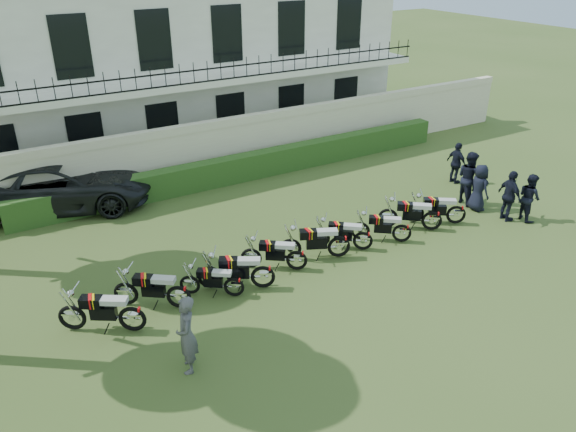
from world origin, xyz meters
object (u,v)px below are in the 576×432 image
at_px(officer_1, 529,197).
at_px(officer_5, 456,163).
at_px(motorcycle_2, 234,283).
at_px(officer_3, 479,188).
at_px(motorcycle_4, 297,256).
at_px(officer_4, 469,178).
at_px(motorcycle_6, 363,236).
at_px(suv, 59,185).
at_px(motorcycle_7, 402,229).
at_px(inspector, 187,335).
at_px(motorcycle_3, 263,272).
at_px(motorcycle_1, 178,292).
at_px(motorcycle_9, 457,210).
at_px(officer_2, 510,196).
at_px(motorcycle_5, 339,242).
at_px(motorcycle_8, 432,216).
at_px(motorcycle_0, 132,313).

xyz_separation_m(officer_1, officer_5, (0.29, 3.52, -0.01)).
bearing_deg(motorcycle_2, officer_3, -50.51).
height_order(motorcycle_4, officer_1, officer_1).
xyz_separation_m(motorcycle_4, officer_4, (7.60, 0.83, 0.48)).
relative_size(officer_3, officer_5, 1.03).
relative_size(motorcycle_6, suv, 0.24).
relative_size(motorcycle_6, motorcycle_7, 0.99).
bearing_deg(inspector, officer_3, 121.87).
bearing_deg(motorcycle_3, motorcycle_6, -55.30).
bearing_deg(officer_4, inspector, 112.92).
distance_m(motorcycle_1, officer_1, 11.91).
height_order(motorcycle_3, officer_5, officer_5).
bearing_deg(motorcycle_9, motorcycle_6, 122.29).
xyz_separation_m(motorcycle_3, inspector, (-2.89, -1.96, 0.39)).
relative_size(officer_1, officer_3, 0.98).
bearing_deg(officer_3, motorcycle_2, 100.65).
bearing_deg(officer_5, suv, 69.06).
xyz_separation_m(motorcycle_1, motorcycle_7, (7.18, -0.20, -0.04)).
bearing_deg(officer_5, officer_3, 153.00).
xyz_separation_m(motorcycle_6, officer_2, (5.40, -0.81, 0.40)).
height_order(inspector, officer_5, inspector).
xyz_separation_m(motorcycle_3, motorcycle_5, (2.70, 0.31, 0.01)).
relative_size(motorcycle_5, officer_5, 1.22).
bearing_deg(motorcycle_8, suv, 90.85).
bearing_deg(officer_1, motorcycle_4, 97.17).
bearing_deg(motorcycle_3, inspector, 154.29).
distance_m(motorcycle_1, motorcycle_3, 2.29).
xyz_separation_m(inspector, officer_2, (11.87, 1.45, -0.04)).
distance_m(motorcycle_8, officer_2, 2.82).
xyz_separation_m(motorcycle_0, officer_1, (13.14, -0.76, 0.28)).
bearing_deg(motorcycle_6, motorcycle_7, -59.56).
distance_m(motorcycle_0, officer_2, 12.54).
xyz_separation_m(motorcycle_2, suv, (-2.77, 8.07, 0.43)).
xyz_separation_m(motorcycle_4, inspector, (-4.15, -2.28, 0.44)).
xyz_separation_m(motorcycle_0, motorcycle_6, (7.12, 0.35, -0.06)).
relative_size(motorcycle_8, officer_5, 1.02).
bearing_deg(officer_3, motorcycle_8, 106.10).
bearing_deg(motorcycle_1, motorcycle_6, -53.04).
bearing_deg(motorcycle_1, inspector, -158.72).
distance_m(motorcycle_3, motorcycle_8, 6.27).
xyz_separation_m(motorcycle_3, suv, (-3.62, 8.10, 0.34)).
xyz_separation_m(motorcycle_0, officer_3, (12.30, 0.62, 0.29)).
height_order(motorcycle_0, motorcycle_8, motorcycle_0).
height_order(motorcycle_9, officer_2, officer_2).
relative_size(motorcycle_3, motorcycle_6, 1.22).
xyz_separation_m(motorcycle_1, officer_5, (12.14, 2.43, 0.30)).
distance_m(motorcycle_0, motorcycle_9, 10.84).
height_order(motorcycle_9, inspector, inspector).
distance_m(motorcycle_2, officer_2, 9.84).
xyz_separation_m(motorcycle_3, officer_3, (8.74, 0.56, 0.31)).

